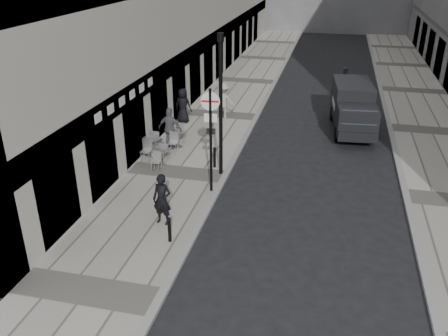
# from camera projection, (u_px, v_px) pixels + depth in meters

# --- Properties ---
(sidewalk) EXTENTS (4.00, 60.00, 0.12)m
(sidewalk) POSITION_uv_depth(u_px,v_px,m) (220.00, 115.00, 26.31)
(sidewalk) COLOR #ADA89C
(sidewalk) RESTS_ON ground
(far_sidewalk) EXTENTS (4.00, 60.00, 0.12)m
(far_sidewalk) POSITION_uv_depth(u_px,v_px,m) (431.00, 131.00, 24.03)
(far_sidewalk) COLOR #ADA89C
(far_sidewalk) RESTS_ON ground
(walking_man) EXTENTS (0.69, 0.50, 1.76)m
(walking_man) POSITION_uv_depth(u_px,v_px,m) (162.00, 200.00, 15.55)
(walking_man) COLOR black
(walking_man) RESTS_ON sidewalk
(sign_post) EXTENTS (0.68, 0.13, 3.97)m
(sign_post) POSITION_uv_depth(u_px,v_px,m) (211.00, 128.00, 16.97)
(sign_post) COLOR black
(sign_post) RESTS_ON sidewalk
(lamppost) EXTENTS (0.25, 0.25, 5.61)m
(lamppost) POSITION_uv_depth(u_px,v_px,m) (221.00, 100.00, 18.09)
(lamppost) COLOR black
(lamppost) RESTS_ON sidewalk
(bollard_near) EXTENTS (0.11, 0.11, 0.80)m
(bollard_near) POSITION_uv_depth(u_px,v_px,m) (169.00, 230.00, 14.74)
(bollard_near) COLOR black
(bollard_near) RESTS_ON sidewalk
(bollard_far) EXTENTS (0.11, 0.11, 0.84)m
(bollard_far) POSITION_uv_depth(u_px,v_px,m) (215.00, 158.00, 19.78)
(bollard_far) COLOR black
(bollard_far) RESTS_ON sidewalk
(panel_van) EXTENTS (2.28, 5.10, 2.33)m
(panel_van) POSITION_uv_depth(u_px,v_px,m) (353.00, 105.00, 23.82)
(panel_van) COLOR black
(panel_van) RESTS_ON ground
(cyclist) EXTENTS (1.80, 1.09, 1.83)m
(cyclist) POSITION_uv_depth(u_px,v_px,m) (345.00, 85.00, 29.73)
(cyclist) COLOR black
(cyclist) RESTS_ON ground
(pedestrian_a) EXTENTS (1.17, 0.58, 1.92)m
(pedestrian_a) POSITION_uv_depth(u_px,v_px,m) (170.00, 129.00, 21.44)
(pedestrian_a) COLOR #5A5A5F
(pedestrian_a) RESTS_ON sidewalk
(pedestrian_b) EXTENTS (1.30, 0.80, 1.95)m
(pedestrian_b) POSITION_uv_depth(u_px,v_px,m) (224.00, 101.00, 25.30)
(pedestrian_b) COLOR #A4A097
(pedestrian_b) RESTS_ON sidewalk
(pedestrian_c) EXTENTS (0.95, 0.68, 1.82)m
(pedestrian_c) POSITION_uv_depth(u_px,v_px,m) (183.00, 106.00, 24.73)
(pedestrian_c) COLOR black
(pedestrian_c) RESTS_ON sidewalk
(cafe_table_near) EXTENTS (0.76, 1.72, 0.98)m
(cafe_table_near) POSITION_uv_depth(u_px,v_px,m) (151.00, 145.00, 20.83)
(cafe_table_near) COLOR silver
(cafe_table_near) RESTS_ON sidewalk
(cafe_table_mid) EXTENTS (0.65, 1.47, 0.83)m
(cafe_table_mid) POSITION_uv_depth(u_px,v_px,m) (161.00, 156.00, 19.93)
(cafe_table_mid) COLOR silver
(cafe_table_mid) RESTS_ON sidewalk
(cafe_table_far) EXTENTS (0.73, 1.66, 0.94)m
(cafe_table_far) POSITION_uv_depth(u_px,v_px,m) (177.00, 138.00, 21.72)
(cafe_table_far) COLOR silver
(cafe_table_far) RESTS_ON sidewalk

